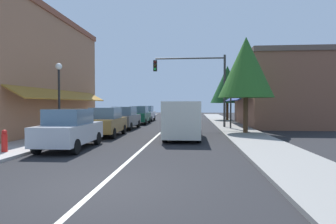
% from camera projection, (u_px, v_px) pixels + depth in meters
% --- Properties ---
extents(ground_plane, '(80.00, 80.00, 0.00)m').
position_uv_depth(ground_plane, '(167.00, 127.00, 24.66)').
color(ground_plane, black).
extents(sidewalk_left, '(2.60, 56.00, 0.12)m').
position_uv_depth(sidewalk_left, '(106.00, 126.00, 25.14)').
color(sidewalk_left, '#A39E99').
rests_on(sidewalk_left, ground).
extents(sidewalk_right, '(2.60, 56.00, 0.12)m').
position_uv_depth(sidewalk_right, '(231.00, 126.00, 24.18)').
color(sidewalk_right, gray).
rests_on(sidewalk_right, ground).
extents(lane_center_stripe, '(0.14, 52.00, 0.01)m').
position_uv_depth(lane_center_stripe, '(167.00, 127.00, 24.66)').
color(lane_center_stripe, silver).
rests_on(lane_center_stripe, ground).
extents(storefront_left_block, '(5.30, 14.20, 8.14)m').
position_uv_depth(storefront_left_block, '(31.00, 74.00, 19.34)').
color(storefront_left_block, '#9E6B4C').
rests_on(storefront_left_block, ground).
extents(storefront_right_block, '(7.21, 10.20, 6.29)m').
position_uv_depth(storefront_right_block, '(276.00, 91.00, 25.71)').
color(storefront_right_block, brown).
rests_on(storefront_right_block, ground).
extents(parked_car_nearest_left, '(1.85, 4.14, 1.77)m').
position_uv_depth(parked_car_nearest_left, '(70.00, 129.00, 12.44)').
color(parked_car_nearest_left, '#B7BABF').
rests_on(parked_car_nearest_left, ground).
extents(parked_car_second_left, '(1.87, 4.14, 1.77)m').
position_uv_depth(parked_car_second_left, '(106.00, 122.00, 17.40)').
color(parked_car_second_left, brown).
rests_on(parked_car_second_left, ground).
extents(parked_car_third_left, '(1.85, 4.14, 1.77)m').
position_uv_depth(parked_car_third_left, '(125.00, 118.00, 22.37)').
color(parked_car_third_left, '#4C5156').
rests_on(parked_car_third_left, ground).
extents(parked_car_far_left, '(1.81, 4.12, 1.77)m').
position_uv_depth(parked_car_far_left, '(139.00, 115.00, 27.89)').
color(parked_car_far_left, '#0F4C33').
rests_on(parked_car_far_left, ground).
extents(parked_car_distant_left, '(1.81, 4.12, 1.77)m').
position_uv_depth(parked_car_distant_left, '(146.00, 113.00, 32.93)').
color(parked_car_distant_left, silver).
rests_on(parked_car_distant_left, ground).
extents(van_in_lane, '(2.02, 5.19, 2.12)m').
position_uv_depth(van_in_lane, '(183.00, 119.00, 16.20)').
color(van_in_lane, beige).
rests_on(van_in_lane, ground).
extents(traffic_signal_mast_arm, '(5.91, 0.50, 5.98)m').
position_uv_depth(traffic_signal_mast_arm, '(200.00, 78.00, 23.10)').
color(traffic_signal_mast_arm, '#333333').
rests_on(traffic_signal_mast_arm, ground).
extents(street_lamp_left_near, '(0.36, 0.36, 4.25)m').
position_uv_depth(street_lamp_left_near, '(59.00, 87.00, 15.67)').
color(street_lamp_left_near, black).
rests_on(street_lamp_left_near, ground).
extents(street_lamp_right_mid, '(0.36, 0.36, 4.27)m').
position_uv_depth(street_lamp_right_mid, '(231.00, 92.00, 21.52)').
color(street_lamp_right_mid, black).
rests_on(street_lamp_right_mid, ground).
extents(tree_right_near, '(3.57, 3.57, 6.33)m').
position_uv_depth(tree_right_near, '(246.00, 68.00, 18.32)').
color(tree_right_near, '#4C331E').
rests_on(tree_right_near, ground).
extents(tree_right_far, '(3.91, 3.91, 6.39)m').
position_uv_depth(tree_right_far, '(227.00, 85.00, 32.74)').
color(tree_right_far, '#4C331E').
rests_on(tree_right_far, ground).
extents(fire_hydrant, '(0.22, 0.22, 0.87)m').
position_uv_depth(fire_hydrant, '(4.00, 141.00, 11.03)').
color(fire_hydrant, red).
rests_on(fire_hydrant, ground).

